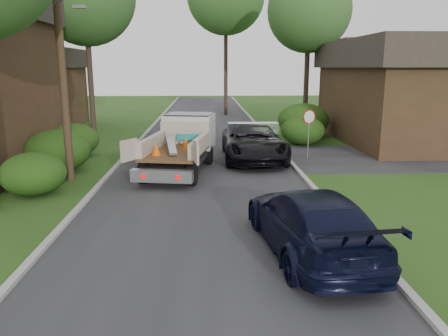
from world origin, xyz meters
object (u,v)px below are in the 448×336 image
house_right (417,90)px  flatbed_truck (184,140)px  stop_sign (309,123)px  tree_right_far (309,10)px  navy_suv (311,221)px  utility_pole (61,49)px  house_left_far (29,87)px  black_pickup (254,142)px

house_right → flatbed_truck: (-13.94, -6.91, -1.87)m
stop_sign → tree_right_far: size_ratio=0.22×
navy_suv → flatbed_truck: bearing=-76.2°
house_right → tree_right_far: bearing=132.5°
stop_sign → utility_pole: bearing=-159.4°
house_left_far → navy_suv: bearing=-56.7°
house_left_far → black_pickup: bearing=-39.9°
house_left_far → tree_right_far: tree_right_far is taller
tree_right_far → house_right: bearing=-47.5°
stop_sign → tree_right_far: (2.30, 11.00, 6.70)m
stop_sign → house_right: size_ratio=0.19×
utility_pole → tree_right_far: 20.12m
house_left_far → house_right: 27.68m
stop_sign → black_pickup: 2.96m
tree_right_far → navy_suv: (-4.90, -22.50, -7.68)m
house_left_far → navy_suv: 29.40m
flatbed_truck → black_pickup: flatbed_truck is taller
utility_pole → black_pickup: 9.71m
house_right → stop_sign: bearing=-147.3°
house_left_far → black_pickup: 20.85m
tree_right_far → black_pickup: bearing=-114.3°
house_left_far → flatbed_truck: 19.57m
stop_sign → flatbed_truck: (-6.14, -1.91, -0.49)m
house_right → tree_right_far: (-5.50, 6.00, 5.32)m
stop_sign → utility_pole: utility_pole is taller
house_left_far → utility_pole: bearing=-64.8°
house_left_far → house_right: (26.50, -8.00, 0.11)m
utility_pole → navy_suv: utility_pole is taller
tree_right_far → black_pickup: (-5.10, -11.32, -7.60)m
stop_sign → house_left_far: bearing=145.2°
utility_pole → house_right: bearing=26.0°
house_right → flatbed_truck: house_right is taller
black_pickup → navy_suv: 11.19m
tree_right_far → navy_suv: bearing=-102.3°
stop_sign → tree_right_far: 13.08m
utility_pole → house_right: 20.66m
stop_sign → black_pickup: bearing=-173.6°
black_pickup → stop_sign: bearing=6.7°
utility_pole → flatbed_truck: size_ratio=1.52×
stop_sign → house_left_far: (-18.70, 13.00, 1.27)m
utility_pole → black_pickup: bearing=25.2°
house_left_far → tree_right_far: 21.78m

